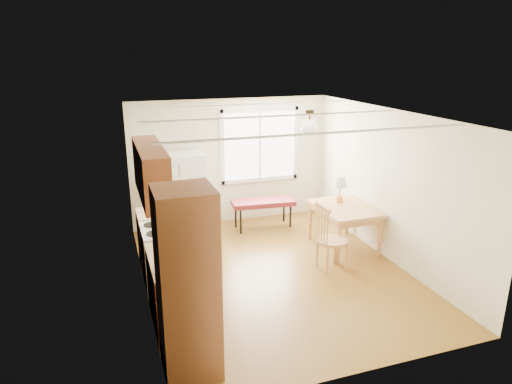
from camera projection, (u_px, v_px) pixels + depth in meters
name	position (u px, v px, depth m)	size (l,w,h in m)	color
room_shell	(276.00, 198.00, 6.87)	(4.60, 5.60, 2.62)	brown
kitchen_run	(170.00, 256.00, 5.90)	(0.65, 3.40, 2.20)	brown
window_unit	(260.00, 145.00, 9.21)	(1.64, 0.05, 1.51)	white
pendant_light	(309.00, 127.00, 7.16)	(0.26, 0.26, 0.40)	black
refrigerator	(186.00, 194.00, 8.62)	(0.71, 0.71, 1.57)	white
bench	(263.00, 203.00, 8.96)	(1.27, 0.57, 0.57)	maroon
dining_table	(344.00, 212.00, 7.99)	(0.92, 1.23, 0.77)	#B87D47
chair	(327.00, 234.00, 7.14)	(0.49, 0.49, 1.11)	#B87D47
table_lamp	(340.00, 184.00, 8.09)	(0.27, 0.27, 0.47)	#B47C39
coffee_maker	(174.00, 255.00, 5.45)	(0.26, 0.30, 0.40)	black
kettle	(161.00, 239.00, 6.04)	(0.11, 0.11, 0.20)	red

